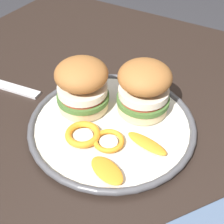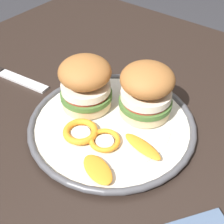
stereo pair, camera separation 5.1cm
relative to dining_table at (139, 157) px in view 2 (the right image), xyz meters
The scene contains 9 objects.
dining_table is the anchor object (origin of this frame).
dinner_plate 0.14m from the dining_table, 120.48° to the right, with size 0.31×0.31×0.02m.
sandwich_half_left 0.21m from the dining_table, 155.76° to the right, with size 0.13×0.13×0.10m.
sandwich_half_right 0.18m from the dining_table, 52.48° to the left, with size 0.14×0.14×0.10m.
orange_peel_curled 0.17m from the dining_table, 95.16° to the right, with size 0.07×0.07×0.01m.
orange_peel_strip_long 0.16m from the dining_table, 56.81° to the right, with size 0.08×0.04×0.01m.
orange_peel_strip_short 0.21m from the dining_table, 82.50° to the right, with size 0.07×0.06×0.01m.
orange_peel_small_curl 0.18m from the dining_table, 115.76° to the right, with size 0.07×0.07×0.01m.
table_knife 0.36m from the dining_table, 168.36° to the right, with size 0.22×0.05×0.01m.
Camera 2 is at (0.22, -0.38, 1.15)m, focal length 49.76 mm.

